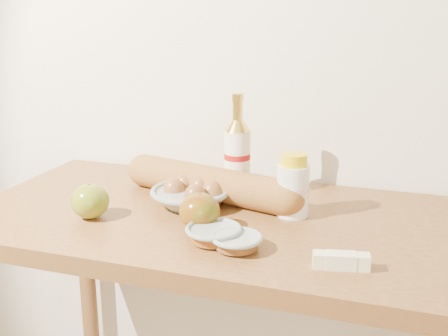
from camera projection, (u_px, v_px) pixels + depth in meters
The scene contains 11 objects.
back_wall at pixel (268, 28), 1.46m from camera, with size 3.50×0.02×2.60m, color white.
table at pixel (228, 265), 1.30m from camera, with size 1.20×0.60×0.90m.
bourbon_bottle at pixel (237, 157), 1.36m from camera, with size 0.08×0.08×0.26m.
cream_bottle at pixel (293, 187), 1.25m from camera, with size 0.08×0.08×0.14m.
egg_bowl at pixel (191, 195), 1.32m from camera, with size 0.25×0.25×0.07m.
baguette at pixel (210, 183), 1.36m from camera, with size 0.51×0.20×0.08m.
apple_yellowgreen at pixel (90, 201), 1.25m from camera, with size 0.10×0.10×0.08m.
apple_redgreen_right at pixel (200, 211), 1.18m from camera, with size 0.11×0.11×0.08m.
sugar_bowl at pixel (237, 242), 1.09m from camera, with size 0.13×0.13×0.03m.
syrup_bowl at pixel (214, 234), 1.12m from camera, with size 0.15×0.15×0.03m.
butter_stick at pixel (341, 261), 1.01m from camera, with size 0.11×0.05×0.03m.
Camera 1 is at (0.37, 0.05, 1.36)m, focal length 45.00 mm.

